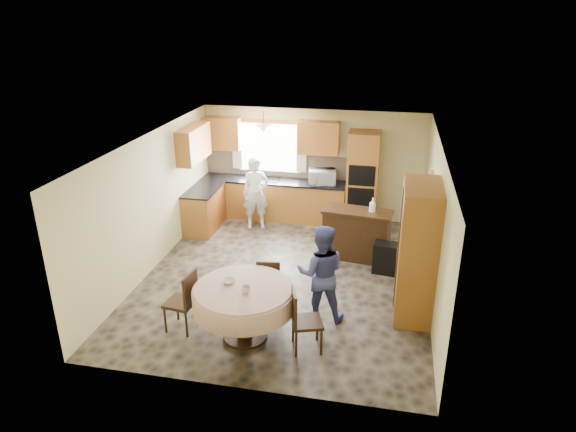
% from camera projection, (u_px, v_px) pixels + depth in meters
% --- Properties ---
extents(floor, '(5.00, 6.00, 0.01)m').
position_uv_depth(floor, '(286.00, 277.00, 9.35)').
color(floor, brown).
rests_on(floor, ground).
extents(ceiling, '(5.00, 6.00, 0.01)m').
position_uv_depth(ceiling, '(285.00, 142.00, 8.40)').
color(ceiling, white).
rests_on(ceiling, wall_back).
extents(wall_back, '(5.00, 0.02, 2.50)m').
position_uv_depth(wall_back, '(313.00, 164.00, 11.59)').
color(wall_back, '#CBC182').
rests_on(wall_back, floor).
extents(wall_front, '(5.00, 0.02, 2.50)m').
position_uv_depth(wall_front, '(235.00, 305.00, 6.15)').
color(wall_front, '#CBC182').
rests_on(wall_front, floor).
extents(wall_left, '(0.02, 6.00, 2.50)m').
position_uv_depth(wall_left, '(151.00, 203.00, 9.33)').
color(wall_left, '#CBC182').
rests_on(wall_left, floor).
extents(wall_right, '(0.02, 6.00, 2.50)m').
position_uv_depth(wall_right, '(435.00, 224.00, 8.41)').
color(wall_right, '#CBC182').
rests_on(wall_right, floor).
extents(window, '(1.40, 0.03, 1.10)m').
position_uv_depth(window, '(269.00, 147.00, 11.62)').
color(window, white).
rests_on(window, wall_back).
extents(curtain_left, '(0.22, 0.02, 1.15)m').
position_uv_depth(curtain_left, '(237.00, 144.00, 11.70)').
color(curtain_left, white).
rests_on(curtain_left, wall_back).
extents(curtain_right, '(0.22, 0.02, 1.15)m').
position_uv_depth(curtain_right, '(301.00, 147.00, 11.42)').
color(curtain_right, white).
rests_on(curtain_right, wall_back).
extents(base_cab_back, '(3.30, 0.60, 0.88)m').
position_uv_depth(base_cab_back, '(273.00, 200.00, 11.78)').
color(base_cab_back, '#BE8032').
rests_on(base_cab_back, floor).
extents(counter_back, '(3.30, 0.64, 0.04)m').
position_uv_depth(counter_back, '(273.00, 181.00, 11.61)').
color(counter_back, black).
rests_on(counter_back, base_cab_back).
extents(base_cab_left, '(0.60, 1.20, 0.88)m').
position_uv_depth(base_cab_left, '(204.00, 210.00, 11.22)').
color(base_cab_left, '#BE8032').
rests_on(base_cab_left, floor).
extents(counter_left, '(0.64, 1.20, 0.04)m').
position_uv_depth(counter_left, '(203.00, 190.00, 11.04)').
color(counter_left, black).
rests_on(counter_left, base_cab_left).
extents(backsplash, '(3.30, 0.02, 0.55)m').
position_uv_depth(backsplash, '(276.00, 165.00, 11.76)').
color(backsplash, tan).
rests_on(backsplash, wall_back).
extents(wall_cab_left, '(0.85, 0.33, 0.72)m').
position_uv_depth(wall_cab_left, '(222.00, 133.00, 11.57)').
color(wall_cab_left, '#C57431').
rests_on(wall_cab_left, wall_back).
extents(wall_cab_right, '(0.90, 0.33, 0.72)m').
position_uv_depth(wall_cab_right, '(319.00, 138.00, 11.16)').
color(wall_cab_right, '#C57431').
rests_on(wall_cab_right, wall_back).
extents(wall_cab_side, '(0.33, 1.20, 0.72)m').
position_uv_depth(wall_cab_side, '(194.00, 144.00, 10.68)').
color(wall_cab_side, '#C57431').
rests_on(wall_cab_side, wall_left).
extents(oven_tower, '(0.66, 0.62, 2.12)m').
position_uv_depth(oven_tower, '(362.00, 180.00, 11.17)').
color(oven_tower, '#BE8032').
rests_on(oven_tower, floor).
extents(oven_upper, '(0.56, 0.01, 0.45)m').
position_uv_depth(oven_upper, '(362.00, 176.00, 10.81)').
color(oven_upper, black).
rests_on(oven_upper, oven_tower).
extents(oven_lower, '(0.56, 0.01, 0.45)m').
position_uv_depth(oven_lower, '(361.00, 198.00, 11.00)').
color(oven_lower, black).
rests_on(oven_lower, oven_tower).
extents(pendant, '(0.36, 0.36, 0.18)m').
position_uv_depth(pendant, '(264.00, 129.00, 10.99)').
color(pendant, beige).
rests_on(pendant, ceiling).
extents(sideboard, '(1.36, 0.71, 0.93)m').
position_uv_depth(sideboard, '(356.00, 236.00, 9.88)').
color(sideboard, '#37220F').
rests_on(sideboard, floor).
extents(space_heater, '(0.46, 0.35, 0.58)m').
position_uv_depth(space_heater, '(385.00, 258.00, 9.40)').
color(space_heater, black).
rests_on(space_heater, floor).
extents(cupboard, '(0.56, 1.12, 2.14)m').
position_uv_depth(cupboard, '(417.00, 251.00, 7.89)').
color(cupboard, '#BE8032').
rests_on(cupboard, floor).
extents(dining_table, '(1.48, 1.48, 0.84)m').
position_uv_depth(dining_table, '(244.00, 299.00, 7.39)').
color(dining_table, '#37220F').
rests_on(dining_table, floor).
extents(chair_left, '(0.47, 0.47, 0.96)m').
position_uv_depth(chair_left, '(185.00, 299.00, 7.63)').
color(chair_left, '#37220F').
rests_on(chair_left, floor).
extents(chair_back, '(0.44, 0.44, 0.90)m').
position_uv_depth(chair_back, '(269.00, 281.00, 8.19)').
color(chair_back, '#37220F').
rests_on(chair_back, floor).
extents(chair_right, '(0.52, 0.52, 0.96)m').
position_uv_depth(chair_right, '(302.00, 317.00, 7.18)').
color(chair_right, '#37220F').
rests_on(chair_right, floor).
extents(framed_picture, '(0.06, 0.64, 0.53)m').
position_uv_depth(framed_picture, '(432.00, 189.00, 9.09)').
color(framed_picture, '#EEB146').
rests_on(framed_picture, wall_right).
extents(microwave, '(0.65, 0.50, 0.32)m').
position_uv_depth(microwave, '(322.00, 177.00, 11.29)').
color(microwave, silver).
rests_on(microwave, counter_back).
extents(person_sink, '(0.67, 0.54, 1.58)m').
position_uv_depth(person_sink, '(256.00, 193.00, 11.16)').
color(person_sink, silver).
rests_on(person_sink, floor).
extents(person_dining, '(0.83, 0.68, 1.57)m').
position_uv_depth(person_dining, '(321.00, 273.00, 7.84)').
color(person_dining, '#3C4484').
rests_on(person_dining, floor).
extents(bowl_sideboard, '(0.24, 0.24, 0.05)m').
position_uv_depth(bowl_sideboard, '(339.00, 211.00, 9.76)').
color(bowl_sideboard, '#B2B2B2').
rests_on(bowl_sideboard, sideboard).
extents(bottle_sideboard, '(0.16, 0.16, 0.33)m').
position_uv_depth(bottle_sideboard, '(372.00, 206.00, 9.59)').
color(bottle_sideboard, silver).
rests_on(bottle_sideboard, sideboard).
extents(cup_table, '(0.15, 0.15, 0.10)m').
position_uv_depth(cup_table, '(246.00, 290.00, 7.17)').
color(cup_table, '#B2B2B2').
rests_on(cup_table, dining_table).
extents(bowl_table, '(0.19, 0.19, 0.06)m').
position_uv_depth(bowl_table, '(229.00, 281.00, 7.43)').
color(bowl_table, '#B2B2B2').
rests_on(bowl_table, dining_table).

